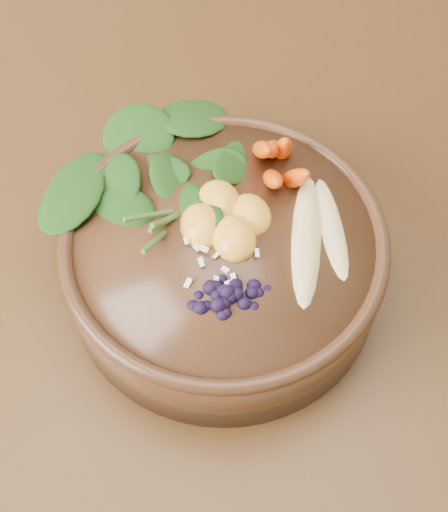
{
  "coord_description": "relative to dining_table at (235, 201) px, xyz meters",
  "views": [
    {
      "loc": [
        -0.15,
        -0.54,
        1.41
      ],
      "look_at": [
        -0.06,
        -0.17,
        0.8
      ],
      "focal_mm": 50.0,
      "sensor_mm": 36.0,
      "label": 1
    }
  ],
  "objects": [
    {
      "name": "blueberry_pile",
      "position": [
        -0.07,
        -0.23,
        0.2
      ],
      "size": [
        0.17,
        0.14,
        0.04
      ],
      "primitive_type": null,
      "rotation": [
        0.0,
        0.0,
        -0.24
      ],
      "color": "black",
      "rests_on": "stoneware_bowl"
    },
    {
      "name": "banana_halves",
      "position": [
        0.03,
        -0.19,
        0.19
      ],
      "size": [
        0.1,
        0.17,
        0.03
      ],
      "rotation": [
        0.0,
        0.0,
        -0.24
      ],
      "color": "#E0CC84",
      "rests_on": "stoneware_bowl"
    },
    {
      "name": "ground",
      "position": [
        0.0,
        0.0,
        -0.66
      ],
      "size": [
        4.0,
        4.0,
        0.0
      ],
      "primitive_type": "plane",
      "color": "#381E0F",
      "rests_on": "ground"
    },
    {
      "name": "kale_heap",
      "position": [
        -0.09,
        -0.09,
        0.2
      ],
      "size": [
        0.25,
        0.23,
        0.05
      ],
      "primitive_type": null,
      "rotation": [
        0.0,
        0.0,
        -0.24
      ],
      "color": "#1B4411",
      "rests_on": "stoneware_bowl"
    },
    {
      "name": "stoneware_bowl",
      "position": [
        -0.06,
        -0.17,
        0.14
      ],
      "size": [
        0.39,
        0.39,
        0.09
      ],
      "primitive_type": "cylinder",
      "rotation": [
        0.0,
        0.0,
        -0.24
      ],
      "color": "#472916",
      "rests_on": "dining_table"
    },
    {
      "name": "dining_table",
      "position": [
        0.0,
        0.0,
        0.0
      ],
      "size": [
        1.6,
        0.9,
        0.75
      ],
      "color": "#331C0C",
      "rests_on": "ground"
    },
    {
      "name": "carrot_cluster",
      "position": [
        0.02,
        -0.1,
        0.22
      ],
      "size": [
        0.08,
        0.08,
        0.09
      ],
      "primitive_type": null,
      "rotation": [
        0.0,
        0.0,
        -0.24
      ],
      "color": "#EE520B",
      "rests_on": "stoneware_bowl"
    },
    {
      "name": "coconut_flakes",
      "position": [
        -0.06,
        -0.19,
        0.18
      ],
      "size": [
        0.12,
        0.1,
        0.01
      ],
      "primitive_type": null,
      "rotation": [
        0.0,
        0.0,
        -0.24
      ],
      "color": "white",
      "rests_on": "stoneware_bowl"
    },
    {
      "name": "mandarin_cluster",
      "position": [
        -0.05,
        -0.15,
        0.2
      ],
      "size": [
        0.11,
        0.12,
        0.04
      ],
      "primitive_type": null,
      "rotation": [
        0.0,
        0.0,
        -0.24
      ],
      "color": "gold",
      "rests_on": "stoneware_bowl"
    }
  ]
}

